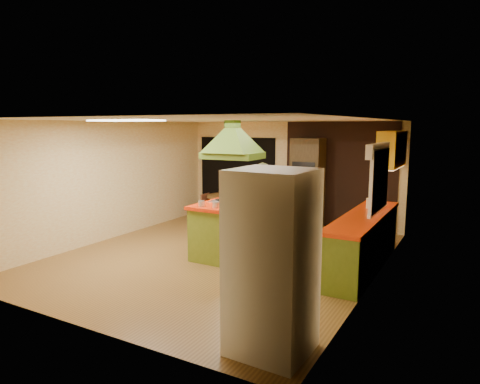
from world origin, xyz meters
The scene contains 21 objects.
ground centered at (0.00, 0.00, 0.00)m, with size 6.50×6.50×0.00m, color brown.
room_walls centered at (0.00, 0.00, 1.25)m, with size 5.50×6.50×6.50m.
ceiling_plane centered at (0.00, 0.00, 2.50)m, with size 6.50×6.50×0.00m, color silver.
brick_panel centered at (1.25, 3.23, 1.25)m, with size 2.64×0.03×2.50m, color #381E14.
nook_opening centered at (-1.50, 3.23, 1.05)m, with size 2.20×0.03×2.10m, color black.
right_counter centered at (2.45, 0.60, 0.46)m, with size 0.62×3.05×0.92m.
upper_cabinets centered at (2.57, 2.20, 1.95)m, with size 0.34×1.40×0.70m, color yellow.
window_right centered at (2.70, 0.40, 1.77)m, with size 0.12×1.35×1.06m.
fluor_panel centered at (-1.10, -1.20, 2.48)m, with size 1.20×0.60×0.03m, color white.
kitchen_island centered at (0.03, 0.38, 0.51)m, with size 0.81×2.02×1.02m.
range_hood centered at (0.03, 0.38, 2.25)m, with size 1.05×0.77×0.79m.
man centered at (-0.02, 1.74, 0.81)m, with size 0.59×0.39×1.62m, color brown.
refrigerator centered at (2.24, -2.63, 0.98)m, with size 0.81×0.76×1.97m, color white.
wall_oven centered at (0.58, 2.95, 1.06)m, with size 0.70×0.60×2.12m.
dining_table centered at (-1.42, 2.47, 0.48)m, with size 0.91×0.91×0.68m.
chair_left centered at (-2.12, 2.37, 0.35)m, with size 0.38×0.38×0.69m, color brown, non-canonical shape.
chair_near centered at (-1.17, 1.82, 0.34)m, with size 0.37×0.37×0.68m, color brown, non-canonical shape.
pendant_lamp centered at (-1.42, 2.47, 1.90)m, with size 0.37×0.37×0.24m, color #FF9E3F.
canister_large centered at (2.40, 1.86, 1.03)m, with size 0.15×0.15×0.23m, color beige.
canister_medium centered at (2.40, 1.23, 1.01)m, with size 0.13×0.13×0.18m, color #F4ECC4.
canister_small centered at (2.40, 1.44, 1.01)m, with size 0.13×0.13×0.17m, color #FEEFCC.
Camera 1 is at (4.05, -6.55, 2.40)m, focal length 32.00 mm.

